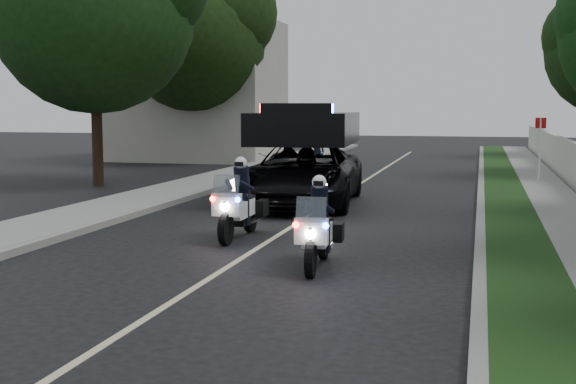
# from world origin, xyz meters

# --- Properties ---
(ground) EXTENTS (120.00, 120.00, 0.00)m
(ground) POSITION_xyz_m (0.00, 0.00, 0.00)
(ground) COLOR black
(ground) RESTS_ON ground
(curb_right) EXTENTS (0.20, 60.00, 0.15)m
(curb_right) POSITION_xyz_m (4.10, 10.00, 0.07)
(curb_right) COLOR gray
(curb_right) RESTS_ON ground
(grass_verge) EXTENTS (1.20, 60.00, 0.16)m
(grass_verge) POSITION_xyz_m (4.80, 10.00, 0.08)
(grass_verge) COLOR #193814
(grass_verge) RESTS_ON ground
(sidewalk_right) EXTENTS (1.40, 60.00, 0.16)m
(sidewalk_right) POSITION_xyz_m (6.10, 10.00, 0.08)
(sidewalk_right) COLOR gray
(sidewalk_right) RESTS_ON ground
(curb_left) EXTENTS (0.20, 60.00, 0.15)m
(curb_left) POSITION_xyz_m (-4.10, 10.00, 0.07)
(curb_left) COLOR gray
(curb_left) RESTS_ON ground
(sidewalk_left) EXTENTS (2.00, 60.00, 0.16)m
(sidewalk_left) POSITION_xyz_m (-5.20, 10.00, 0.08)
(sidewalk_left) COLOR gray
(sidewalk_left) RESTS_ON ground
(building_far) EXTENTS (8.00, 6.00, 7.00)m
(building_far) POSITION_xyz_m (-10.00, 26.00, 3.50)
(building_far) COLOR #A8A396
(building_far) RESTS_ON ground
(lane_marking) EXTENTS (0.12, 50.00, 0.01)m
(lane_marking) POSITION_xyz_m (0.00, 10.00, 0.00)
(lane_marking) COLOR #BFB78C
(lane_marking) RESTS_ON ground
(police_moto_left) EXTENTS (0.70, 1.97, 1.67)m
(police_moto_left) POSITION_xyz_m (-0.70, 4.62, 0.00)
(police_moto_left) COLOR silver
(police_moto_left) RESTS_ON ground
(police_moto_right) EXTENTS (0.77, 1.87, 1.55)m
(police_moto_right) POSITION_xyz_m (1.46, 2.29, 0.00)
(police_moto_right) COLOR white
(police_moto_right) RESTS_ON ground
(police_suv) EXTENTS (3.31, 6.32, 2.97)m
(police_suv) POSITION_xyz_m (-0.63, 10.05, 0.00)
(police_suv) COLOR black
(police_suv) RESTS_ON ground
(bicycle) EXTENTS (0.80, 1.88, 0.96)m
(bicycle) POSITION_xyz_m (-2.06, 18.27, 0.00)
(bicycle) COLOR black
(bicycle) RESTS_ON ground
(cyclist) EXTENTS (0.58, 0.41, 1.54)m
(cyclist) POSITION_xyz_m (-2.06, 18.27, 0.00)
(cyclist) COLOR black
(cyclist) RESTS_ON ground
(sign_post) EXTENTS (0.48, 0.48, 2.40)m
(sign_post) POSITION_xyz_m (6.00, 16.89, 0.00)
(sign_post) COLOR #A30B1A
(sign_post) RESTS_ON ground
(tree_left_near) EXTENTS (8.54, 8.54, 11.31)m
(tree_left_near) POSITION_xyz_m (-8.57, 13.10, 0.00)
(tree_left_near) COLOR #173812
(tree_left_near) RESTS_ON ground
(tree_left_far) EXTENTS (7.05, 7.05, 11.35)m
(tree_left_far) POSITION_xyz_m (-9.11, 23.30, 0.00)
(tree_left_far) COLOR #1A3410
(tree_left_far) RESTS_ON ground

